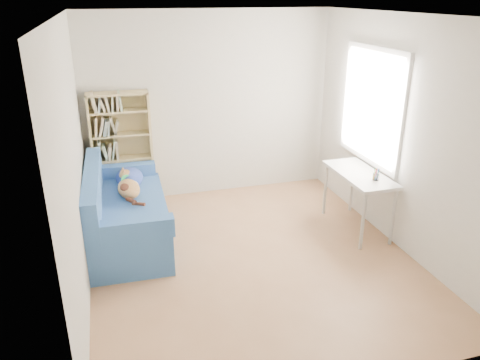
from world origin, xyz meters
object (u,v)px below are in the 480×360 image
sofa (124,213)px  bookshelf (123,155)px  desk (359,179)px  pen_cup (376,176)px

sofa → bookshelf: size_ratio=1.18×
desk → sofa: bearing=169.7°
sofa → pen_cup: sofa is taller
sofa → bookshelf: (0.08, 1.03, 0.39)m
bookshelf → desk: (2.74, -1.54, -0.07)m
desk → pen_cup: bearing=-76.2°
desk → pen_cup: 0.30m
desk → bookshelf: bearing=150.6°
sofa → desk: (2.81, -0.51, 0.32)m
sofa → pen_cup: bearing=-13.2°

